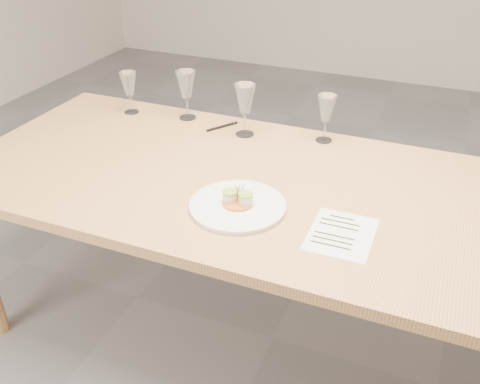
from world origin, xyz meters
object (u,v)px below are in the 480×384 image
at_px(recipe_sheet, 341,234).
at_px(wine_glass_0, 129,85).
at_px(dining_table, 279,201).
at_px(dinner_plate, 238,205).
at_px(wine_glass_2, 245,100).
at_px(ballpoint_pen, 222,126).
at_px(wine_glass_3, 326,110).
at_px(wine_glass_1, 186,86).

relative_size(recipe_sheet, wine_glass_0, 1.30).
bearing_deg(dining_table, dinner_plate, -111.94).
height_order(dining_table, recipe_sheet, recipe_sheet).
bearing_deg(wine_glass_2, dining_table, -51.72).
relative_size(dining_table, ballpoint_pen, 17.67).
height_order(wine_glass_2, wine_glass_3, wine_glass_2).
relative_size(ballpoint_pen, wine_glass_2, 0.62).
xyz_separation_m(dining_table, wine_glass_3, (0.05, 0.41, 0.20)).
bearing_deg(wine_glass_2, wine_glass_0, 177.41).
height_order(dining_table, wine_glass_1, wine_glass_1).
xyz_separation_m(wine_glass_1, wine_glass_2, (0.30, -0.07, 0.00)).
distance_m(ballpoint_pen, wine_glass_1, 0.24).
xyz_separation_m(ballpoint_pen, wine_glass_1, (-0.19, 0.04, 0.15)).
distance_m(dinner_plate, wine_glass_1, 0.79).
xyz_separation_m(dinner_plate, wine_glass_3, (0.13, 0.61, 0.12)).
height_order(dinner_plate, wine_glass_1, wine_glass_1).
bearing_deg(dinner_plate, wine_glass_1, 129.36).
xyz_separation_m(recipe_sheet, wine_glass_0, (-1.11, 0.58, 0.13)).
height_order(ballpoint_pen, wine_glass_1, wine_glass_1).
height_order(dining_table, ballpoint_pen, ballpoint_pen).
distance_m(dining_table, wine_glass_1, 0.74).
bearing_deg(wine_glass_2, wine_glass_3, 12.14).
xyz_separation_m(wine_glass_1, wine_glass_3, (0.62, 0.00, -0.02)).
relative_size(ballpoint_pen, wine_glass_3, 0.70).
xyz_separation_m(wine_glass_2, wine_glass_3, (0.32, 0.07, -0.02)).
bearing_deg(wine_glass_0, wine_glass_3, 2.78).
xyz_separation_m(recipe_sheet, wine_glass_1, (-0.84, 0.62, 0.15)).
bearing_deg(wine_glass_0, recipe_sheet, -27.57).
height_order(dinner_plate, wine_glass_3, wine_glass_3).
distance_m(dinner_plate, wine_glass_2, 0.59).
bearing_deg(ballpoint_pen, wine_glass_1, 111.65).
bearing_deg(recipe_sheet, wine_glass_3, 109.00).
xyz_separation_m(wine_glass_0, wine_glass_3, (0.89, 0.04, 0.00)).
xyz_separation_m(ballpoint_pen, wine_glass_2, (0.12, -0.03, 0.15)).
relative_size(dining_table, dinner_plate, 7.58).
bearing_deg(wine_glass_2, dinner_plate, -70.26).
bearing_deg(dinner_plate, ballpoint_pen, 118.66).
height_order(wine_glass_0, wine_glass_2, wine_glass_2).
relative_size(dining_table, wine_glass_3, 12.38).
xyz_separation_m(dining_table, dinner_plate, (-0.08, -0.19, 0.08)).
distance_m(recipe_sheet, ballpoint_pen, 0.88).
xyz_separation_m(recipe_sheet, ballpoint_pen, (-0.66, 0.58, 0.00)).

